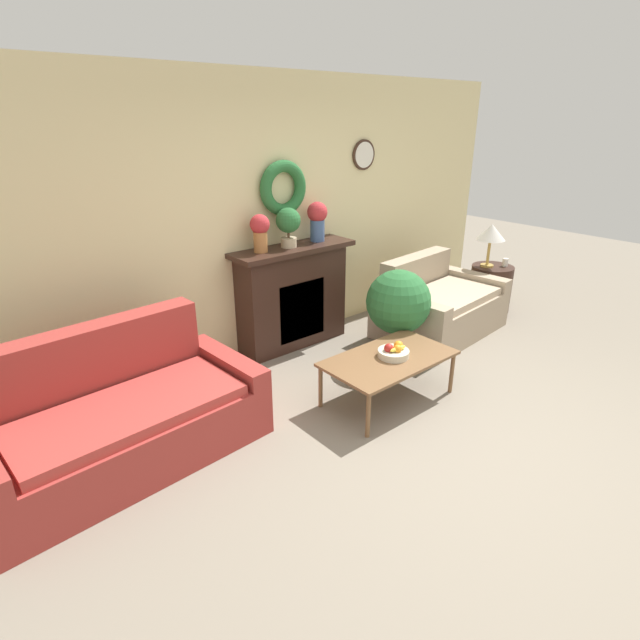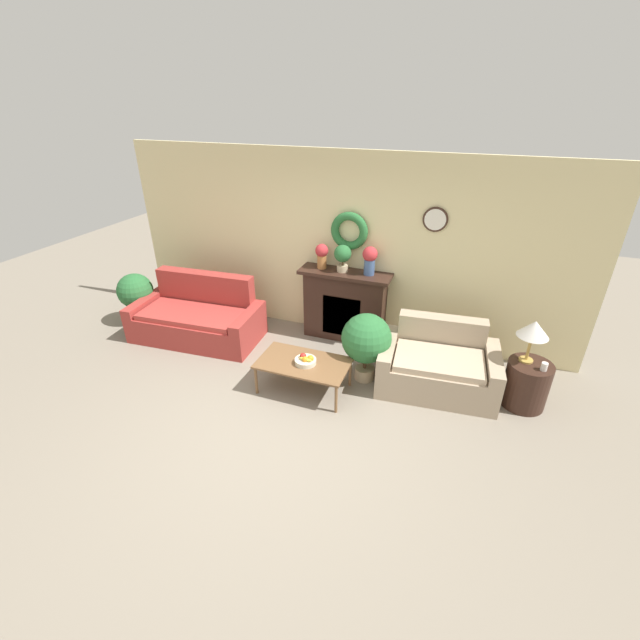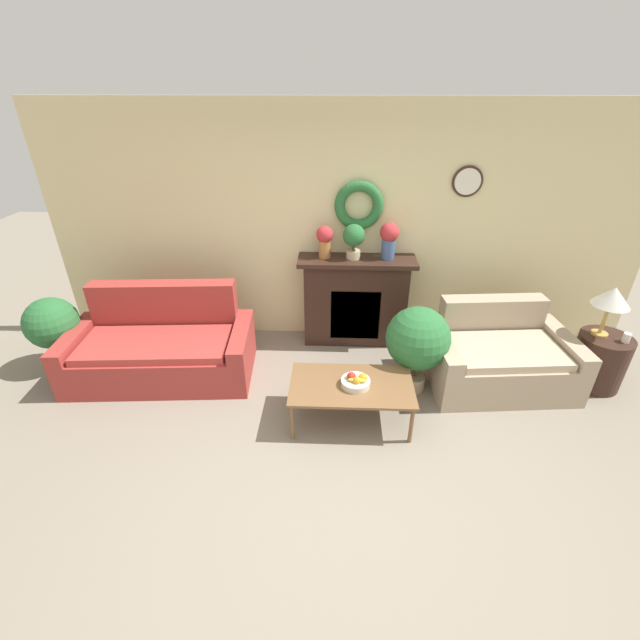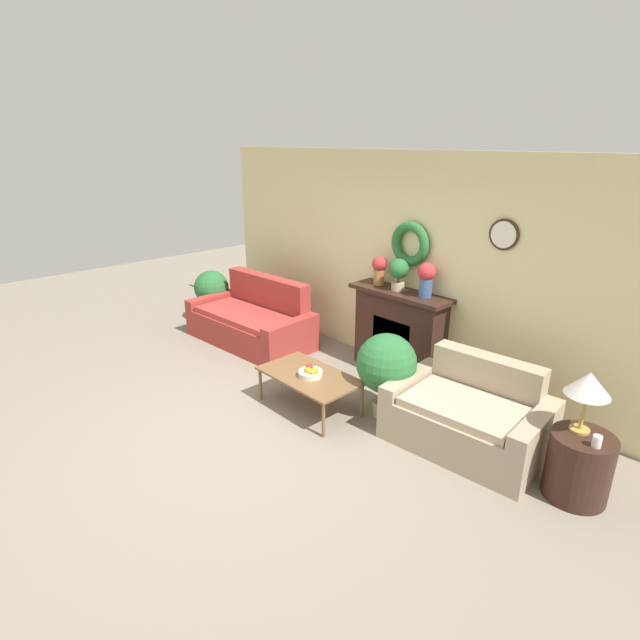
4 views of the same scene
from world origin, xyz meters
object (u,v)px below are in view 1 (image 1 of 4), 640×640
side_table_by_loveseat (490,288)px  mug (505,262)px  vase_on_mantel_right (317,219)px  potted_plant_floor_by_loveseat (398,304)px  fruit_bowl (394,352)px  potted_plant_on_mantel (288,223)px  coffee_table (389,361)px  couch_left (122,418)px  table_lamp (491,233)px  loveseat_right (438,306)px  vase_on_mantel_left (260,230)px  fireplace (293,296)px

side_table_by_loveseat → mug: (0.11, -0.09, 0.34)m
vase_on_mantel_right → potted_plant_floor_by_loveseat: 1.22m
fruit_bowl → mug: size_ratio=2.75×
potted_plant_on_mantel → coffee_table: bearing=-91.0°
couch_left → table_lamp: (4.54, 0.01, 0.68)m
couch_left → fruit_bowl: bearing=-23.0°
vase_on_mantel_right → potted_plant_on_mantel: bearing=-177.0°
loveseat_right → potted_plant_floor_by_loveseat: (-0.90, -0.18, 0.29)m
loveseat_right → fruit_bowl: size_ratio=5.70×
vase_on_mantel_left → vase_on_mantel_right: vase_on_mantel_right is taller
mug → potted_plant_on_mantel: bearing=162.2°
table_lamp → vase_on_mantel_left: vase_on_mantel_left is taller
potted_plant_floor_by_loveseat → fireplace: bearing=121.8°
side_table_by_loveseat → potted_plant_floor_by_loveseat: size_ratio=0.62×
side_table_by_loveseat → couch_left: bearing=179.5°
potted_plant_floor_by_loveseat → table_lamp: bearing=6.4°
coffee_table → table_lamp: bearing=15.7°
fireplace → mug: (2.62, -0.87, 0.08)m
fruit_bowl → mug: mug is taller
potted_plant_on_mantel → loveseat_right: bearing=-26.2°
mug → potted_plant_floor_by_loveseat: potted_plant_floor_by_loveseat is taller
vase_on_mantel_right → potted_plant_on_mantel: 0.39m
vase_on_mantel_left → table_lamp: bearing=-14.7°
loveseat_right → mug: size_ratio=15.68×
fireplace → potted_plant_on_mantel: 0.77m
couch_left → side_table_by_loveseat: bearing=-4.4°
fruit_bowl → coffee_table: bearing=156.7°
coffee_table → fruit_bowl: bearing=-23.3°
coffee_table → vase_on_mantel_left: vase_on_mantel_left is taller
table_lamp → loveseat_right: bearing=-178.0°
vase_on_mantel_left → mug: bearing=-16.3°
side_table_by_loveseat → vase_on_mantel_left: (-2.87, 0.79, 1.00)m
couch_left → loveseat_right: size_ratio=1.30×
loveseat_right → table_lamp: bearing=-3.0°
coffee_table → table_lamp: table_lamp is taller
table_lamp → fireplace: bearing=163.4°
vase_on_mantel_right → potted_plant_on_mantel: size_ratio=1.04×
side_table_by_loveseat → loveseat_right: bearing=179.1°
vase_on_mantel_left → vase_on_mantel_right: 0.71m
couch_left → potted_plant_floor_by_loveseat: (2.68, -0.20, 0.28)m
table_lamp → mug: (0.18, -0.14, -0.37)m
couch_left → vase_on_mantel_right: 2.74m
couch_left → vase_on_mantel_right: vase_on_mantel_right is taller
fireplace → couch_left: fireplace is taller
mug → vase_on_mantel_left: size_ratio=0.27×
fireplace → coffee_table: bearing=-92.9°
fruit_bowl → mug: bearing=12.4°
potted_plant_floor_by_loveseat → vase_on_mantel_right: bearing=104.4°
table_lamp → mug: bearing=-38.2°
couch_left → vase_on_mantel_left: (1.73, 0.75, 0.98)m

